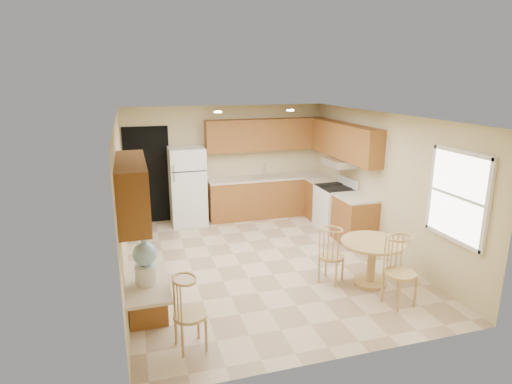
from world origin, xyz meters
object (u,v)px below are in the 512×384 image
object	(u,v)px
chair_desk	(191,310)
water_crock	(145,262)
stove	(335,207)
refrigerator	(188,186)
chair_table_a	(334,252)
chair_table_b	(405,268)
dining_table	(372,256)

from	to	relation	value
chair_desk	water_crock	size ratio (longest dim) A/B	1.52
stove	refrigerator	bearing A→B (deg)	157.01
chair_table_a	chair_desk	xyz separation A→B (m)	(-2.33, -1.06, 0.01)
refrigerator	chair_table_b	world-z (taller)	refrigerator
refrigerator	water_crock	size ratio (longest dim) A/B	2.86
dining_table	chair_table_a	distance (m)	0.58
refrigerator	dining_table	distance (m)	4.31
chair_table_a	chair_table_b	distance (m)	1.09
chair_table_a	refrigerator	bearing A→B (deg)	164.77
refrigerator	chair_table_a	bearing A→B (deg)	-63.50
dining_table	water_crock	distance (m)	3.42
stove	chair_desk	bearing A→B (deg)	-136.35
stove	chair_table_a	bearing A→B (deg)	-116.90
dining_table	chair_desk	size ratio (longest dim) A/B	1.07
chair_table_b	chair_desk	world-z (taller)	chair_table_b
chair_table_a	chair_desk	distance (m)	2.56
stove	chair_desk	xyz separation A→B (m)	(-3.47, -3.32, 0.07)
refrigerator	chair_table_b	size ratio (longest dim) A/B	1.70
stove	water_crock	size ratio (longest dim) A/B	1.86
water_crock	chair_table_a	bearing A→B (deg)	14.24
refrigerator	chair_desk	world-z (taller)	refrigerator
dining_table	chair_desk	xyz separation A→B (m)	(-2.88, -0.90, 0.08)
refrigerator	chair_table_a	distance (m)	3.89
refrigerator	chair_desk	xyz separation A→B (m)	(-0.60, -4.53, -0.29)
water_crock	dining_table	bearing A→B (deg)	9.21
refrigerator	dining_table	xyz separation A→B (m)	(2.28, -3.64, -0.38)
refrigerator	stove	world-z (taller)	refrigerator
water_crock	stove	bearing A→B (deg)	37.02
water_crock	chair_desk	bearing A→B (deg)	-38.29
dining_table	chair_desk	distance (m)	3.02
refrigerator	dining_table	bearing A→B (deg)	-57.91
chair_table_a	chair_table_b	world-z (taller)	chair_table_b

